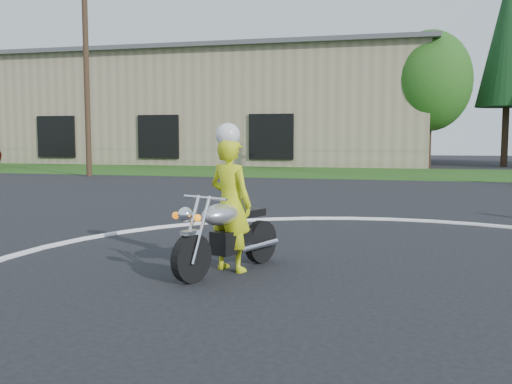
# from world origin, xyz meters

# --- Properties ---
(ground) EXTENTS (120.00, 120.00, 0.00)m
(ground) POSITION_xyz_m (0.00, 0.00, 0.00)
(ground) COLOR black
(ground) RESTS_ON ground
(grass_strip) EXTENTS (120.00, 10.00, 0.02)m
(grass_strip) POSITION_xyz_m (0.00, 27.00, 0.01)
(grass_strip) COLOR #1E4714
(grass_strip) RESTS_ON ground
(primary_motorcycle) EXTENTS (1.17, 2.12, 1.18)m
(primary_motorcycle) POSITION_xyz_m (-2.23, 3.04, 0.58)
(primary_motorcycle) COLOR black
(primary_motorcycle) RESTS_ON ground
(rider_primary_grp) EXTENTS (0.86, 0.73, 2.20)m
(rider_primary_grp) POSITION_xyz_m (-2.22, 3.18, 1.06)
(rider_primary_grp) COLOR #C7D616
(rider_primary_grp) RESTS_ON ground
(warehouse) EXTENTS (41.00, 17.00, 8.30)m
(warehouse) POSITION_xyz_m (-18.00, 39.99, 4.16)
(warehouse) COLOR tan
(warehouse) RESTS_ON ground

